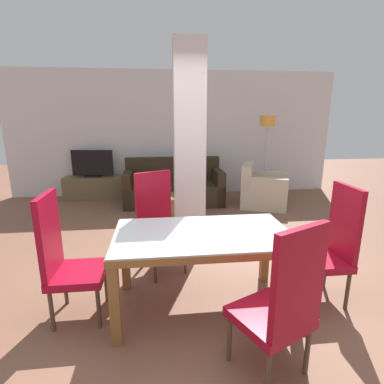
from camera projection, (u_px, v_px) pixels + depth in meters
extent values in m
plane|color=brown|center=(202.00, 306.00, 2.85)|extent=(18.00, 18.00, 0.00)
cube|color=silver|center=(175.00, 134.00, 6.67)|extent=(7.20, 0.06, 2.70)
cube|color=brown|center=(186.00, 123.00, 6.60)|extent=(0.44, 0.02, 0.36)
cube|color=gray|center=(186.00, 123.00, 6.59)|extent=(0.40, 0.01, 0.32)
cube|color=silver|center=(189.00, 147.00, 4.03)|extent=(0.41, 0.31, 2.70)
cube|color=brown|center=(211.00, 258.00, 2.27)|extent=(1.58, 0.06, 0.06)
cube|color=brown|center=(197.00, 221.00, 3.08)|extent=(1.58, 0.06, 0.06)
cube|color=brown|center=(116.00, 241.00, 2.59)|extent=(0.06, 0.78, 0.06)
cube|color=brown|center=(285.00, 233.00, 2.76)|extent=(0.06, 0.78, 0.06)
cube|color=silver|center=(203.00, 233.00, 2.67)|extent=(1.56, 0.88, 0.01)
cube|color=brown|center=(115.00, 306.00, 2.30)|extent=(0.08, 0.08, 0.68)
cube|color=brown|center=(298.00, 293.00, 2.47)|extent=(0.08, 0.08, 0.68)
cube|color=brown|center=(125.00, 258.00, 3.07)|extent=(0.08, 0.08, 0.68)
cube|color=brown|center=(265.00, 251.00, 3.23)|extent=(0.08, 0.08, 0.68)
cube|color=maroon|center=(162.00, 238.00, 3.41)|extent=(0.62, 0.62, 0.07)
cube|color=maroon|center=(153.00, 201.00, 3.48)|extent=(0.41, 0.24, 0.70)
cylinder|color=#503B2C|center=(185.00, 258.00, 3.41)|extent=(0.04, 0.04, 0.38)
cylinder|color=#503B2C|center=(155.00, 267.00, 3.21)|extent=(0.04, 0.04, 0.38)
cylinder|color=#503B2C|center=(169.00, 246.00, 3.72)|extent=(0.04, 0.04, 0.38)
cylinder|color=#503B2C|center=(141.00, 253.00, 3.52)|extent=(0.04, 0.04, 0.38)
cube|color=maroon|center=(320.00, 260.00, 2.87)|extent=(0.46, 0.46, 0.07)
cube|color=maroon|center=(345.00, 222.00, 2.80)|extent=(0.05, 0.44, 0.70)
cylinder|color=#503B2C|center=(308.00, 294.00, 2.73)|extent=(0.04, 0.04, 0.38)
cylinder|color=#503B2C|center=(291.00, 272.00, 3.09)|extent=(0.04, 0.04, 0.38)
cylinder|color=#503B2C|center=(347.00, 291.00, 2.77)|extent=(0.04, 0.04, 0.38)
cylinder|color=#503B2C|center=(325.00, 270.00, 3.13)|extent=(0.04, 0.04, 0.38)
cube|color=maroon|center=(269.00, 317.00, 2.07)|extent=(0.61, 0.61, 0.07)
cube|color=maroon|center=(299.00, 281.00, 1.80)|extent=(0.42, 0.23, 0.70)
cylinder|color=#503B2C|center=(229.00, 338.00, 2.18)|extent=(0.04, 0.04, 0.38)
cylinder|color=#503B2C|center=(267.00, 320.00, 2.38)|extent=(0.04, 0.04, 0.38)
cylinder|color=#503B2C|center=(268.00, 375.00, 1.87)|extent=(0.04, 0.04, 0.38)
cylinder|color=#503B2C|center=(307.00, 351.00, 2.07)|extent=(0.04, 0.04, 0.38)
cube|color=maroon|center=(79.00, 274.00, 2.63)|extent=(0.46, 0.46, 0.07)
cube|color=maroon|center=(49.00, 234.00, 2.51)|extent=(0.05, 0.44, 0.70)
cylinder|color=#503B2C|center=(106.00, 284.00, 2.89)|extent=(0.04, 0.04, 0.38)
cylinder|color=#503B2C|center=(99.00, 308.00, 2.52)|extent=(0.04, 0.04, 0.38)
cylinder|color=#503B2C|center=(65.00, 286.00, 2.85)|extent=(0.04, 0.04, 0.38)
cylinder|color=#503B2C|center=(52.00, 311.00, 2.48)|extent=(0.04, 0.04, 0.38)
cube|color=black|center=(174.00, 194.00, 6.10)|extent=(1.96, 0.88, 0.42)
cube|color=black|center=(173.00, 169.00, 6.33)|extent=(1.96, 0.18, 0.49)
cube|color=black|center=(217.00, 186.00, 6.17)|extent=(0.16, 0.88, 0.69)
cube|color=black|center=(129.00, 188.00, 5.97)|extent=(0.16, 0.88, 0.69)
cube|color=#BDB098|center=(264.00, 196.00, 5.96)|extent=(1.10, 1.09, 0.40)
cube|color=#BDB098|center=(248.00, 175.00, 5.94)|extent=(0.48, 0.84, 0.43)
cube|color=#BDB098|center=(265.00, 186.00, 6.25)|extent=(0.84, 0.45, 0.64)
cube|color=#BDB098|center=(264.00, 195.00, 5.60)|extent=(0.84, 0.45, 0.64)
cube|color=brown|center=(170.00, 197.00, 5.17)|extent=(0.56, 0.52, 0.04)
cube|color=brown|center=(170.00, 208.00, 5.22)|extent=(0.48, 0.44, 0.37)
cylinder|color=#194C23|center=(177.00, 190.00, 5.20)|extent=(0.07, 0.07, 0.19)
cylinder|color=#194C23|center=(177.00, 183.00, 5.17)|extent=(0.03, 0.03, 0.07)
cylinder|color=#B7B7BC|center=(177.00, 180.00, 5.16)|extent=(0.03, 0.03, 0.01)
cube|color=brown|center=(94.00, 187.00, 6.49)|extent=(1.24, 0.40, 0.48)
cube|color=black|center=(94.00, 176.00, 6.43)|extent=(0.37, 0.24, 0.03)
cube|color=black|center=(92.00, 163.00, 6.35)|extent=(0.87, 0.15, 0.54)
cylinder|color=#B7B7BC|center=(263.00, 198.00, 6.54)|extent=(0.27, 0.27, 0.02)
cylinder|color=#B7B7BC|center=(265.00, 163.00, 6.35)|extent=(0.04, 0.04, 1.52)
cylinder|color=#F29E38|center=(268.00, 121.00, 6.13)|extent=(0.30, 0.30, 0.22)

